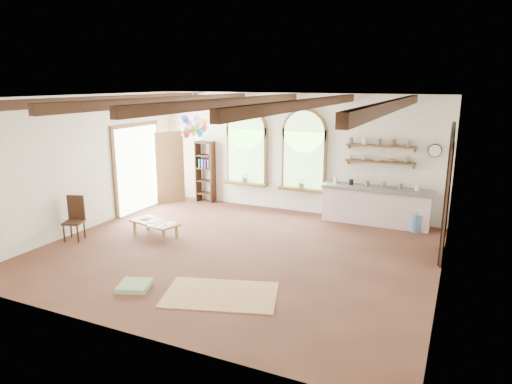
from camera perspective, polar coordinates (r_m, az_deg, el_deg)
The scene contains 27 objects.
floor at distance 9.72m, azimuth -2.53°, elevation -7.44°, with size 8.00×8.00×0.00m, color brown.
ceiling_beams at distance 9.07m, azimuth -2.73°, elevation 11.15°, with size 6.20×6.80×0.18m, color #361A11, non-canonical shape.
window_left at distance 12.89m, azimuth -1.19°, elevation 5.35°, with size 1.30×0.28×2.20m.
window_right at distance 12.26m, azimuth 6.01°, elevation 4.84°, with size 1.30×0.28×2.20m.
left_doorway at distance 12.98m, azimuth -14.58°, elevation 2.81°, with size 0.10×1.90×2.50m, color brown.
right_doorway at distance 9.85m, azimuth 22.64°, elevation -1.49°, with size 0.10×1.30×2.40m, color black.
kitchen_counter at distance 11.80m, azimuth 14.74°, elevation -1.62°, with size 2.68×0.62×0.94m.
wall_shelf_lower at distance 11.75m, azimuth 15.21°, elevation 3.65°, with size 1.70×0.24×0.04m, color brown.
wall_shelf_upper at distance 11.69m, azimuth 15.34°, elevation 5.58°, with size 1.70×0.24×0.04m, color brown.
wall_clock at distance 11.63m, azimuth 21.47°, elevation 4.83°, with size 0.32×0.32×0.04m, color black.
bookshelf at distance 13.54m, azimuth -6.34°, elevation 2.53°, with size 0.53×0.32×1.80m.
coffee_table at distance 10.84m, azimuth -12.51°, elevation -3.83°, with size 1.28×0.80×0.34m.
side_chair at distance 11.11m, azimuth -21.74°, elevation -4.13°, with size 0.50×0.50×1.00m.
floor_mat at distance 7.89m, azimuth -4.43°, elevation -12.64°, with size 1.88×1.16×0.02m, color tan.
floor_cushion at distance 8.35m, azimuth -14.95°, elevation -11.26°, with size 0.52×0.52×0.09m, color #779E6D.
water_jug_a at distance 11.76m, azimuth 18.52°, elevation -3.00°, with size 0.32×0.32×0.62m.
water_jug_b at distance 11.54m, azimuth 19.37°, elevation -3.54°, with size 0.28×0.28×0.55m.
balloon_cluster at distance 12.32m, azimuth -7.78°, elevation 8.13°, with size 0.75×0.85×1.15m.
table_book at distance 11.15m, azimuth -13.96°, elevation -3.14°, with size 0.17×0.24×0.02m, color olive.
tablet at distance 10.79m, azimuth -12.85°, elevation -3.68°, with size 0.17×0.25×0.01m, color black.
potted_plant_left at distance 12.94m, azimuth -1.38°, elevation 1.86°, with size 0.27×0.23×0.30m, color #598C4C.
potted_plant_right at distance 12.30m, azimuth 5.76°, elevation 1.18°, with size 0.27×0.23×0.30m, color #598C4C.
shelf_cup_a at distance 11.88m, azimuth 11.66°, elevation 4.29°, with size 0.12×0.10×0.10m, color white.
shelf_cup_b at distance 11.81m, azimuth 13.32°, elevation 4.14°, with size 0.10×0.10×0.09m, color beige.
shelf_bowl_a at distance 11.75m, azimuth 14.99°, elevation 3.90°, with size 0.22×0.22×0.05m, color beige.
shelf_bowl_b at distance 11.69m, azimuth 16.68°, elevation 3.76°, with size 0.20×0.20×0.06m, color #8C664C.
shelf_vase at distance 11.64m, azimuth 18.40°, elevation 3.92°, with size 0.18×0.18×0.19m, color slate.
Camera 1 is at (4.17, -8.05, 3.50)m, focal length 32.00 mm.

